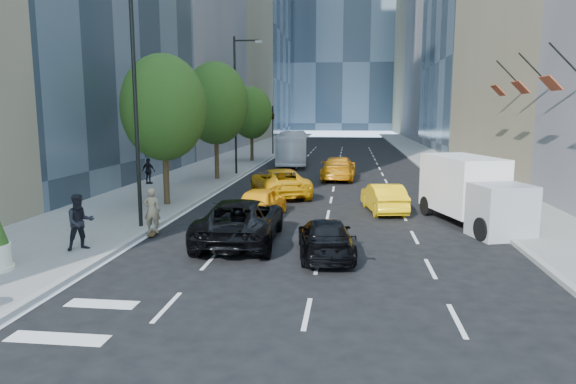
# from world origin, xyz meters

# --- Properties ---
(ground) EXTENTS (160.00, 160.00, 0.00)m
(ground) POSITION_xyz_m (0.00, 0.00, 0.00)
(ground) COLOR black
(ground) RESTS_ON ground
(sidewalk_left) EXTENTS (6.00, 120.00, 0.15)m
(sidewalk_left) POSITION_xyz_m (-9.00, 30.00, 0.07)
(sidewalk_left) COLOR slate
(sidewalk_left) RESTS_ON ground
(sidewalk_right) EXTENTS (4.00, 120.00, 0.15)m
(sidewalk_right) POSITION_xyz_m (10.00, 30.00, 0.07)
(sidewalk_right) COLOR slate
(sidewalk_right) RESTS_ON ground
(tower_right_far) EXTENTS (20.00, 24.00, 50.00)m
(tower_right_far) POSITION_xyz_m (22.00, 98.00, 25.00)
(tower_right_far) COLOR #7B7455
(tower_right_far) RESTS_ON ground
(lamp_near) EXTENTS (2.13, 0.22, 10.00)m
(lamp_near) POSITION_xyz_m (-6.32, 4.00, 5.81)
(lamp_near) COLOR black
(lamp_near) RESTS_ON sidewalk_left
(lamp_far) EXTENTS (2.13, 0.22, 10.00)m
(lamp_far) POSITION_xyz_m (-6.32, 22.00, 5.81)
(lamp_far) COLOR black
(lamp_far) RESTS_ON sidewalk_left
(tree_near) EXTENTS (4.20, 4.20, 7.46)m
(tree_near) POSITION_xyz_m (-7.20, 9.00, 4.97)
(tree_near) COLOR #322113
(tree_near) RESTS_ON sidewalk_left
(tree_mid) EXTENTS (4.50, 4.50, 7.99)m
(tree_mid) POSITION_xyz_m (-7.20, 19.00, 5.32)
(tree_mid) COLOR #322113
(tree_mid) RESTS_ON sidewalk_left
(tree_far) EXTENTS (3.90, 3.90, 6.92)m
(tree_far) POSITION_xyz_m (-7.20, 32.00, 4.62)
(tree_far) COLOR #322113
(tree_far) RESTS_ON sidewalk_left
(traffic_signal) EXTENTS (2.48, 0.53, 5.20)m
(traffic_signal) POSITION_xyz_m (-6.40, 40.00, 4.23)
(traffic_signal) COLOR black
(traffic_signal) RESTS_ON sidewalk_left
(facade_flags) EXTENTS (1.85, 13.30, 2.05)m
(facade_flags) POSITION_xyz_m (10.64, 10.00, 6.18)
(facade_flags) COLOR black
(facade_flags) RESTS_ON ground
(skateboarder) EXTENTS (0.70, 0.51, 1.77)m
(skateboarder) POSITION_xyz_m (-5.60, 3.00, 0.89)
(skateboarder) COLOR #837251
(skateboarder) RESTS_ON ground
(black_sedan_lincoln) EXTENTS (2.93, 6.01, 1.65)m
(black_sedan_lincoln) POSITION_xyz_m (-2.00, 2.49, 0.82)
(black_sedan_lincoln) COLOR black
(black_sedan_lincoln) RESTS_ON ground
(black_sedan_mercedes) EXTENTS (2.27, 4.55, 1.27)m
(black_sedan_mercedes) POSITION_xyz_m (1.20, 1.02, 0.63)
(black_sedan_mercedes) COLOR black
(black_sedan_mercedes) RESTS_ON ground
(taxi_a) EXTENTS (2.06, 4.29, 1.41)m
(taxi_a) POSITION_xyz_m (-2.00, 7.02, 0.71)
(taxi_a) COLOR #FFA80D
(taxi_a) RESTS_ON ground
(taxi_b) EXTENTS (2.15, 4.41, 1.39)m
(taxi_b) POSITION_xyz_m (3.63, 9.00, 0.70)
(taxi_b) COLOR yellow
(taxi_b) RESTS_ON ground
(taxi_c) EXTENTS (4.48, 6.29, 1.59)m
(taxi_c) POSITION_xyz_m (-2.00, 13.00, 0.80)
(taxi_c) COLOR orange
(taxi_c) RESTS_ON ground
(taxi_d) EXTENTS (2.48, 5.68, 1.63)m
(taxi_d) POSITION_xyz_m (1.20, 20.50, 0.81)
(taxi_d) COLOR orange
(taxi_d) RESTS_ON ground
(city_bus) EXTENTS (3.33, 10.79, 2.96)m
(city_bus) POSITION_xyz_m (-3.20, 30.66, 1.48)
(city_bus) COLOR white
(city_bus) RESTS_ON ground
(box_truck) EXTENTS (3.78, 6.35, 2.87)m
(box_truck) POSITION_xyz_m (7.12, 6.52, 1.46)
(box_truck) COLOR silver
(box_truck) RESTS_ON ground
(pedestrian_a) EXTENTS (1.18, 1.16, 1.91)m
(pedestrian_a) POSITION_xyz_m (-7.07, 0.30, 1.11)
(pedestrian_a) COLOR black
(pedestrian_a) RESTS_ON sidewalk_left
(pedestrian_b) EXTENTS (1.06, 0.68, 1.68)m
(pedestrian_b) POSITION_xyz_m (-10.87, 15.79, 0.99)
(pedestrian_b) COLOR black
(pedestrian_b) RESTS_ON sidewalk_left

